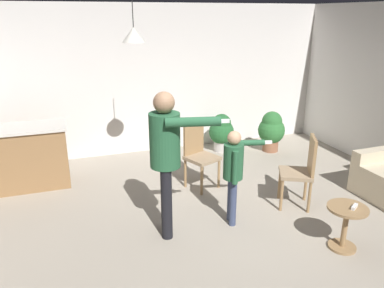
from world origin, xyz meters
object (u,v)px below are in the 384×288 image
object	(u,v)px
side_table_by_couch	(346,223)
person_child	(234,167)
potted_plant_corner	(271,129)
potted_plant_by_wall	(221,131)
person_adult	(166,150)
spare_remote_on_table	(355,207)
dining_chair_by_counter	(302,169)
dining_chair_near_wall	(199,152)
kitchen_counter	(26,157)

from	to	relation	value
side_table_by_couch	person_child	distance (m)	1.39
potted_plant_corner	potted_plant_by_wall	xyz separation A→B (m)	(-0.90, 0.30, -0.03)
person_adult	spare_remote_on_table	size ratio (longest dim) A/B	13.33
potted_plant_by_wall	spare_remote_on_table	size ratio (longest dim) A/B	5.64
person_child	potted_plant_by_wall	bearing A→B (deg)	173.40
spare_remote_on_table	potted_plant_by_wall	bearing A→B (deg)	91.36
dining_chair_by_counter	potted_plant_by_wall	distance (m)	2.37
side_table_by_couch	potted_plant_corner	size ratio (longest dim) A/B	0.67
person_child	dining_chair_near_wall	distance (m)	1.17
potted_plant_corner	person_adult	bearing A→B (deg)	-141.15
person_adult	dining_chair_near_wall	distance (m)	1.48
potted_plant_corner	spare_remote_on_table	bearing A→B (deg)	-104.75
person_adult	dining_chair_near_wall	size ratio (longest dim) A/B	1.73
person_adult	person_child	size ratio (longest dim) A/B	1.43
person_child	dining_chair_near_wall	xyz separation A→B (m)	(-0.03, 1.15, -0.21)
kitchen_counter	dining_chair_by_counter	bearing A→B (deg)	-28.10
dining_chair_near_wall	potted_plant_by_wall	bearing A→B (deg)	-148.76
person_adult	potted_plant_corner	distance (m)	3.46
kitchen_counter	dining_chair_near_wall	bearing A→B (deg)	-18.96
kitchen_counter	potted_plant_by_wall	bearing A→B (deg)	7.77
person_adult	potted_plant_corner	xyz separation A→B (m)	(2.65, 2.13, -0.65)
person_adult	potted_plant_by_wall	bearing A→B (deg)	157.57
kitchen_counter	potted_plant_by_wall	xyz separation A→B (m)	(3.41, 0.47, -0.07)
person_adult	dining_chair_near_wall	xyz separation A→B (m)	(0.80, 1.12, -0.53)
kitchen_counter	person_child	bearing A→B (deg)	-38.61
person_adult	potted_plant_by_wall	size ratio (longest dim) A/B	2.37
side_table_by_couch	potted_plant_corner	bearing A→B (deg)	74.23
person_child	dining_chair_near_wall	world-z (taller)	person_child
kitchen_counter	potted_plant_by_wall	size ratio (longest dim) A/B	1.72
kitchen_counter	side_table_by_couch	size ratio (longest dim) A/B	2.42
kitchen_counter	dining_chair_by_counter	size ratio (longest dim) A/B	1.26
potted_plant_by_wall	person_adult	bearing A→B (deg)	-125.61
side_table_by_couch	spare_remote_on_table	xyz separation A→B (m)	(0.05, -0.04, 0.21)
person_adult	potted_plant_by_wall	xyz separation A→B (m)	(1.74, 2.44, -0.67)
kitchen_counter	person_child	distance (m)	3.21
kitchen_counter	person_child	world-z (taller)	person_child
dining_chair_by_counter	spare_remote_on_table	world-z (taller)	dining_chair_by_counter
kitchen_counter	dining_chair_by_counter	world-z (taller)	dining_chair_by_counter
person_child	spare_remote_on_table	bearing A→B (deg)	59.47
person_adult	person_child	xyz separation A→B (m)	(0.84, -0.02, -0.32)
person_adult	potted_plant_corner	bearing A→B (deg)	142.03
person_adult	dining_chair_by_counter	world-z (taller)	person_adult
potted_plant_by_wall	side_table_by_couch	bearing A→B (deg)	-89.42
person_child	spare_remote_on_table	size ratio (longest dim) A/B	9.35
dining_chair_by_counter	person_adult	bearing A→B (deg)	119.87
person_child	potted_plant_corner	size ratio (longest dim) A/B	1.56
side_table_by_couch	dining_chair_near_wall	xyz separation A→B (m)	(-0.98, 2.07, 0.22)
person_adult	spare_remote_on_table	xyz separation A→B (m)	(1.83, -0.99, -0.54)
person_adult	person_child	world-z (taller)	person_adult
kitchen_counter	potted_plant_corner	size ratio (longest dim) A/B	1.62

